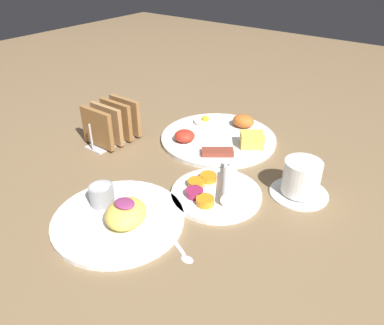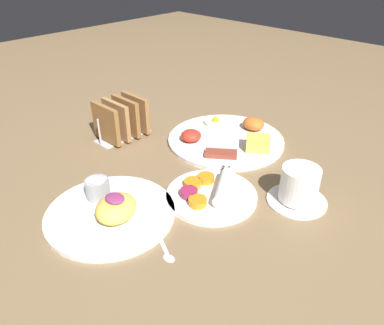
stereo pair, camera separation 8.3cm
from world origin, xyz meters
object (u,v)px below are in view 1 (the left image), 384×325
Objects in this scene: plate_breakfast at (221,137)px; toast_rack at (112,123)px; plate_condiments at (217,192)px; plate_foreground at (119,215)px; coffee_cup at (301,180)px.

plate_breakfast is 0.28m from toast_rack.
toast_rack reaches higher than plate_condiments.
coffee_cup reaches higher than plate_foreground.
plate_breakfast is at bearing 94.08° from plate_foreground.
toast_rack is at bearing -142.70° from plate_breakfast.
plate_condiments is at bearing -58.74° from plate_breakfast.
plate_foreground is at bearing -129.45° from coffee_cup.
plate_foreground is 0.34m from toast_rack.
coffee_cup is (0.49, 0.07, -0.01)m from toast_rack.
plate_breakfast is 1.52× the size of plate_condiments.
plate_breakfast is 0.39m from plate_foreground.
toast_rack is at bearing 138.81° from plate_foreground.
plate_condiments is 1.64× the size of coffee_cup.
coffee_cup is (0.13, 0.11, 0.03)m from plate_condiments.
coffee_cup reaches higher than plate_condiments.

